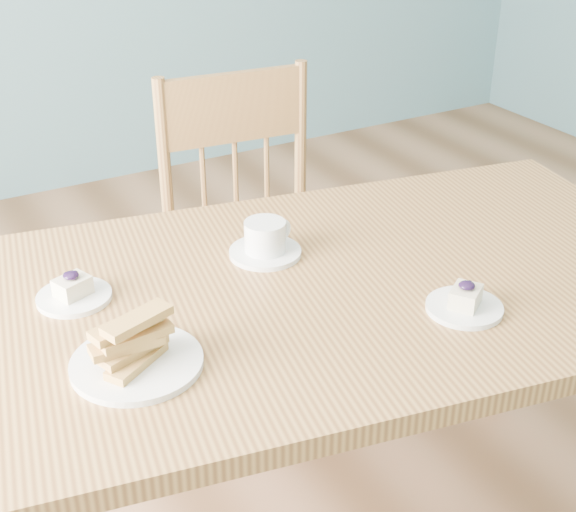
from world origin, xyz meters
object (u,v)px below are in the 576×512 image
Objects in this scene: dining_table at (338,312)px; coffee_cup at (266,241)px; cheesecake_plate_far at (74,292)px; biscotti_plate at (135,349)px; cheesecake_plate_near at (465,303)px; dining_chair at (256,252)px.

coffee_cup is (-0.08, 0.17, 0.11)m from dining_table.
coffee_cup reaches higher than dining_table.
biscotti_plate is at bearing -83.34° from cheesecake_plate_far.
biscotti_plate reaches higher than cheesecake_plate_near.
cheesecake_plate_near is 1.01× the size of cheesecake_plate_far.
biscotti_plate reaches higher than dining_table.
coffee_cup is at bearing 126.20° from dining_table.
dining_table is at bearing 123.40° from cheesecake_plate_near.
dining_table is 10.56× the size of coffee_cup.
cheesecake_plate_near is at bearing -69.34° from coffee_cup.
coffee_cup is (0.41, -0.02, 0.02)m from cheesecake_plate_far.
dining_chair reaches higher than coffee_cup.
cheesecake_plate_far is at bearing 169.39° from dining_table.
cheesecake_plate_near reaches higher than dining_table.
dining_chair reaches higher than biscotti_plate.
cheesecake_plate_near is at bearing -84.74° from dining_chair.
cheesecake_plate_near is 0.94× the size of coffee_cup.
biscotti_plate is (-0.61, -0.74, 0.32)m from dining_chair.
coffee_cup is 0.45m from biscotti_plate.
dining_chair is 0.93m from cheesecake_plate_near.
dining_chair reaches higher than cheesecake_plate_near.
cheesecake_plate_near and cheesecake_plate_far have the same top height.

